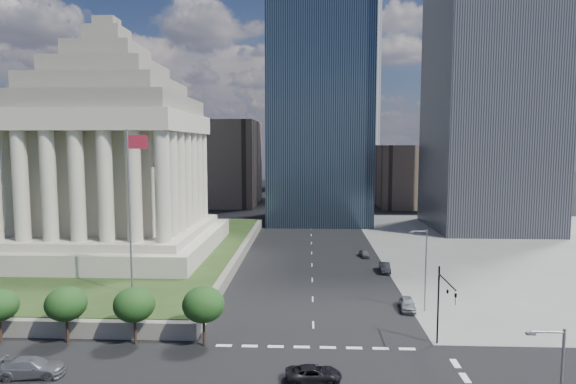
# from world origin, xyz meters

# --- Properties ---
(ground) EXTENTS (500.00, 500.00, 0.00)m
(ground) POSITION_xyz_m (0.00, 100.00, 0.00)
(ground) COLOR black
(ground) RESTS_ON ground
(sidewalk_ne) EXTENTS (68.00, 90.00, 0.03)m
(sidewalk_ne) POSITION_xyz_m (46.00, 60.00, 0.01)
(sidewalk_ne) COLOR slate
(sidewalk_ne) RESTS_ON ground
(plaza_terrace) EXTENTS (66.00, 70.00, 1.80)m
(plaza_terrace) POSITION_xyz_m (-45.00, 50.00, 0.90)
(plaza_terrace) COLOR slate
(plaza_terrace) RESTS_ON ground
(plaza_lawn) EXTENTS (64.00, 68.00, 0.10)m
(plaza_lawn) POSITION_xyz_m (-45.00, 50.00, 1.85)
(plaza_lawn) COLOR #203315
(plaza_lawn) RESTS_ON plaza_terrace
(war_memorial) EXTENTS (34.00, 34.00, 39.00)m
(war_memorial) POSITION_xyz_m (-34.00, 48.00, 21.40)
(war_memorial) COLOR #AFA893
(war_memorial) RESTS_ON plaza_lawn
(flagpole) EXTENTS (2.52, 0.24, 20.00)m
(flagpole) POSITION_xyz_m (-21.83, 24.00, 13.11)
(flagpole) COLOR slate
(flagpole) RESTS_ON plaza_lawn
(midrise_glass) EXTENTS (26.00, 26.00, 60.00)m
(midrise_glass) POSITION_xyz_m (2.00, 95.00, 30.00)
(midrise_glass) COLOR black
(midrise_glass) RESTS_ON ground
(highrise_ne) EXTENTS (26.00, 28.00, 100.00)m
(highrise_ne) POSITION_xyz_m (42.00, 85.00, 50.00)
(highrise_ne) COLOR black
(highrise_ne) RESTS_ON ground
(building_filler_ne) EXTENTS (20.00, 30.00, 20.00)m
(building_filler_ne) POSITION_xyz_m (32.00, 130.00, 10.00)
(building_filler_ne) COLOR brown
(building_filler_ne) RESTS_ON ground
(building_filler_nw) EXTENTS (24.00, 30.00, 28.00)m
(building_filler_nw) POSITION_xyz_m (-30.00, 130.00, 14.00)
(building_filler_nw) COLOR brown
(building_filler_nw) RESTS_ON ground
(traffic_signal_ne) EXTENTS (0.30, 5.74, 8.00)m
(traffic_signal_ne) POSITION_xyz_m (12.50, 13.70, 5.25)
(traffic_signal_ne) COLOR black
(traffic_signal_ne) RESTS_ON ground
(street_lamp_north) EXTENTS (2.13, 0.22, 10.00)m
(street_lamp_north) POSITION_xyz_m (13.33, 25.00, 5.66)
(street_lamp_north) COLOR slate
(street_lamp_north) RESTS_ON ground
(pickup_truck) EXTENTS (5.01, 2.69, 1.34)m
(pickup_truck) POSITION_xyz_m (-0.09, 7.07, 0.67)
(pickup_truck) COLOR black
(pickup_truck) RESTS_ON ground
(suv_grey) EXTENTS (5.84, 2.89, 1.63)m
(suv_grey) POSITION_xyz_m (-24.55, 6.91, 0.82)
(suv_grey) COLOR #53545A
(suv_grey) RESTS_ON ground
(parked_sedan_near) EXTENTS (2.18, 4.62, 1.53)m
(parked_sedan_near) POSITION_xyz_m (11.50, 25.46, 0.76)
(parked_sedan_near) COLOR gray
(parked_sedan_near) RESTS_ON ground
(parked_sedan_mid) EXTENTS (1.79, 4.49, 1.45)m
(parked_sedan_mid) POSITION_xyz_m (11.50, 42.90, 0.73)
(parked_sedan_mid) COLOR black
(parked_sedan_mid) RESTS_ON ground
(parked_sedan_far) EXTENTS (3.83, 1.96, 1.25)m
(parked_sedan_far) POSITION_xyz_m (9.48, 53.24, 0.62)
(parked_sedan_far) COLOR #505357
(parked_sedan_far) RESTS_ON ground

